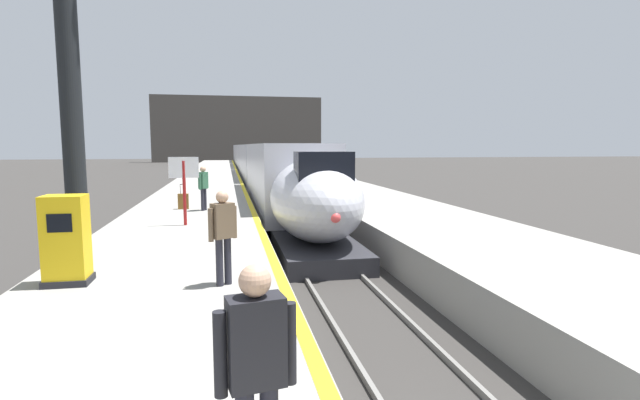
{
  "coord_description": "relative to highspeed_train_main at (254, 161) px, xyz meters",
  "views": [
    {
      "loc": [
        -2.72,
        -2.07,
        3.52
      ],
      "look_at": [
        0.17,
        12.51,
        1.8
      ],
      "focal_mm": 26.45,
      "sensor_mm": 36.0,
      "label": 1
    }
  ],
  "objects": [
    {
      "name": "platform_left",
      "position": [
        -4.05,
        -21.28,
        -1.45
      ],
      "size": [
        4.8,
        110.0,
        1.05
      ],
      "primitive_type": "cube",
      "color": "gray",
      "rests_on": "ground"
    },
    {
      "name": "ticket_machine_yellow",
      "position": [
        -5.55,
        -39.14,
        -0.19
      ],
      "size": [
        0.76,
        0.62,
        1.6
      ],
      "color": "yellow",
      "rests_on": "platform_left"
    },
    {
      "name": "passenger_mid_platform",
      "position": [
        -2.81,
        -39.76,
        0.06
      ],
      "size": [
        0.49,
        0.39,
        1.69
      ],
      "color": "#23232D",
      "rests_on": "platform_left"
    },
    {
      "name": "departure_info_board",
      "position": [
        -4.02,
        -33.05,
        0.58
      ],
      "size": [
        0.9,
        0.1,
        2.12
      ],
      "color": "maroon",
      "rests_on": "platform_left"
    },
    {
      "name": "passenger_far_waiting",
      "position": [
        -2.55,
        -45.04,
        0.06
      ],
      "size": [
        0.56,
        0.28,
        1.69
      ],
      "color": "#23232D",
      "rests_on": "platform_left"
    },
    {
      "name": "passenger_near_edge",
      "position": [
        -3.6,
        -29.72,
        0.06
      ],
      "size": [
        0.37,
        0.51,
        1.69
      ],
      "color": "#23232D",
      "rests_on": "platform_left"
    },
    {
      "name": "rolling_suitcase",
      "position": [
        -4.41,
        -29.13,
        -0.62
      ],
      "size": [
        0.4,
        0.22,
        0.98
      ],
      "color": "brown",
      "rests_on": "platform_left"
    },
    {
      "name": "platform_left_safety_stripe",
      "position": [
        -1.77,
        -21.28,
        -0.92
      ],
      "size": [
        0.2,
        107.8,
        0.01
      ],
      "primitive_type": "cube",
      "color": "yellow",
      "rests_on": "platform_left"
    },
    {
      "name": "rail_main_left",
      "position": [
        -0.75,
        -18.53,
        -1.92
      ],
      "size": [
        0.08,
        110.0,
        0.12
      ],
      "primitive_type": "cube",
      "color": "slate",
      "rests_on": "ground"
    },
    {
      "name": "platform_right",
      "position": [
        4.05,
        -21.28,
        -1.45
      ],
      "size": [
        4.8,
        110.0,
        1.05
      ],
      "primitive_type": "cube",
      "color": "gray",
      "rests_on": "ground"
    },
    {
      "name": "terminus_back_wall",
      "position": [
        0.0,
        55.97,
        5.02
      ],
      "size": [
        36.0,
        2.0,
        14.0
      ],
      "primitive_type": "cube",
      "color": "#4C4742",
      "rests_on": "ground"
    },
    {
      "name": "highspeed_train_main",
      "position": [
        0.0,
        0.0,
        0.0
      ],
      "size": [
        2.92,
        74.55,
        3.6
      ],
      "color": "silver",
      "rests_on": "ground"
    },
    {
      "name": "rail_main_right",
      "position": [
        0.75,
        -18.53,
        -1.92
      ],
      "size": [
        0.08,
        110.0,
        0.12
      ],
      "primitive_type": "cube",
      "color": "slate",
      "rests_on": "ground"
    }
  ]
}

